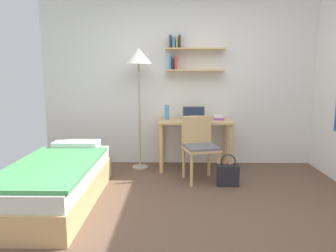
{
  "coord_description": "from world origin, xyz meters",
  "views": [
    {
      "loc": [
        -0.17,
        -2.95,
        1.43
      ],
      "look_at": [
        -0.23,
        0.51,
        0.85
      ],
      "focal_mm": 33.85,
      "sensor_mm": 36.0,
      "label": 1
    }
  ],
  "objects": [
    {
      "name": "handbag",
      "position": [
        0.53,
        0.95,
        0.15
      ],
      "size": [
        0.28,
        0.12,
        0.41
      ],
      "color": "#232328",
      "rests_on": "ground_plane"
    },
    {
      "name": "desk",
      "position": [
        0.16,
        1.7,
        0.61
      ],
      "size": [
        1.09,
        0.56,
        0.74
      ],
      "color": "tan",
      "rests_on": "ground_plane"
    },
    {
      "name": "wall_back",
      "position": [
        0.0,
        2.02,
        1.31
      ],
      "size": [
        4.4,
        0.27,
        2.6
      ],
      "color": "white",
      "rests_on": "ground_plane"
    },
    {
      "name": "laptop",
      "position": [
        0.13,
        1.71,
        0.79
      ],
      "size": [
        0.33,
        0.21,
        0.19
      ],
      "color": "#2D2D33",
      "rests_on": "desk"
    },
    {
      "name": "book_stack",
      "position": [
        0.51,
        1.75,
        0.77
      ],
      "size": [
        0.17,
        0.22,
        0.06
      ],
      "color": "purple",
      "rests_on": "desk"
    },
    {
      "name": "desk_chair",
      "position": [
        0.18,
        1.2,
        0.48
      ],
      "size": [
        0.53,
        0.52,
        0.85
      ],
      "color": "tan",
      "rests_on": "ground_plane"
    },
    {
      "name": "water_bottle",
      "position": [
        -0.27,
        1.75,
        0.85
      ],
      "size": [
        0.07,
        0.07,
        0.22
      ],
      "primitive_type": "cylinder",
      "color": "#4C99DB",
      "rests_on": "desk"
    },
    {
      "name": "bed",
      "position": [
        -1.45,
        0.39,
        0.24
      ],
      "size": [
        0.85,
        1.9,
        0.54
      ],
      "color": "tan",
      "rests_on": "ground_plane"
    },
    {
      "name": "standing_lamp",
      "position": [
        -0.68,
        1.71,
        1.58
      ],
      "size": [
        0.41,
        0.41,
        1.78
      ],
      "color": "#B2A893",
      "rests_on": "ground_plane"
    },
    {
      "name": "ground_plane",
      "position": [
        0.0,
        0.0,
        0.0
      ],
      "size": [
        5.28,
        5.28,
        0.0
      ],
      "primitive_type": "plane",
      "color": "brown"
    }
  ]
}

